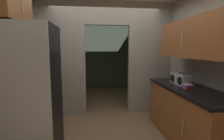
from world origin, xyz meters
TOP-DOWN VIEW (x-y plane):
  - ground at (0.00, 0.00)m, footprint 20.00×20.00m
  - kitchen_partition at (-0.01, 1.29)m, footprint 3.20×0.12m
  - adjoining_room_shell at (0.00, 3.34)m, footprint 3.20×3.09m
  - refrigerator at (-1.18, -0.34)m, footprint 0.73×0.76m
  - lower_cabinet_run at (1.26, -0.19)m, footprint 0.69×1.89m
  - upper_cabinet_counterside at (1.26, -0.19)m, footprint 0.36×1.70m
  - boombox at (1.22, 0.07)m, footprint 0.18×0.43m
  - book_stack at (1.18, -0.23)m, footprint 0.13×0.17m

SIDE VIEW (x-z plane):
  - ground at x=0.00m, z-range 0.00..0.00m
  - lower_cabinet_run at x=1.26m, z-range 0.00..0.93m
  - refrigerator at x=-1.18m, z-range 0.00..1.88m
  - book_stack at x=1.18m, z-range 0.93..1.01m
  - boombox at x=1.22m, z-range 0.92..1.14m
  - adjoining_room_shell at x=0.00m, z-range 0.00..2.65m
  - kitchen_partition at x=-0.01m, z-range 0.09..2.75m
  - upper_cabinet_counterside at x=1.26m, z-range 1.42..2.03m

